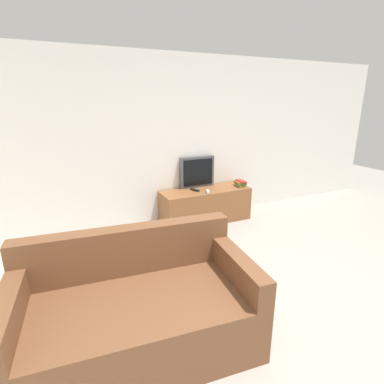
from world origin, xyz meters
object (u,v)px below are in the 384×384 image
Objects in this scene: television at (197,172)px; couch at (137,313)px; remote_secondary at (208,191)px; book_stack at (240,183)px; tv_stand at (205,205)px; remote_on_stand at (195,190)px.

television reaches higher than couch.
television is at bearing 92.59° from remote_secondary.
remote_secondary is (1.68, 1.98, 0.24)m from couch.
tv_stand is at bearing 174.65° from book_stack.
book_stack reaches higher than remote_secondary.
television is (-0.05, 0.21, 0.52)m from tv_stand.
television is 0.31× the size of couch.
remote_on_stand is (-0.81, 0.08, -0.04)m from book_stack.
couch is 8.48× the size of book_stack.
television reaches higher than book_stack.
remote_on_stand is at bearing 174.65° from tv_stand.
couch reaches higher than remote_secondary.
remote_secondary is at bearing 55.30° from couch.
couch reaches higher than book_stack.
remote_secondary is (0.15, -0.16, 0.00)m from remote_on_stand.
tv_stand is 2.46× the size of television.
television is at bearing 60.12° from couch.
couch reaches higher than tv_stand.
book_stack is at bearing -5.35° from remote_on_stand.
book_stack is 0.82m from remote_on_stand.
tv_stand is at bearing 76.92° from remote_secondary.
couch is (-1.72, -2.12, 0.04)m from tv_stand.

